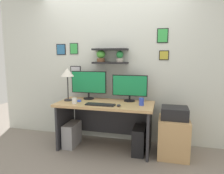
# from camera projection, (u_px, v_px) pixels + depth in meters

# --- Properties ---
(ground_plane) EXTENTS (8.00, 8.00, 0.00)m
(ground_plane) POSITION_uv_depth(u_px,v_px,m) (105.00, 148.00, 3.36)
(ground_plane) COLOR gray
(back_wall_assembly) EXTENTS (4.40, 0.24, 2.70)m
(back_wall_assembly) POSITION_uv_depth(u_px,v_px,m) (112.00, 63.00, 3.58)
(back_wall_assembly) COLOR silver
(back_wall_assembly) RESTS_ON ground
(desk) EXTENTS (1.52, 0.68, 0.75)m
(desk) POSITION_uv_depth(u_px,v_px,m) (106.00, 115.00, 3.33)
(desk) COLOR tan
(desk) RESTS_ON ground
(monitor_left) EXTENTS (0.61, 0.18, 0.48)m
(monitor_left) POSITION_uv_depth(u_px,v_px,m) (89.00, 84.00, 3.51)
(monitor_left) COLOR black
(monitor_left) RESTS_ON desk
(monitor_right) EXTENTS (0.57, 0.18, 0.43)m
(monitor_right) POSITION_uv_depth(u_px,v_px,m) (130.00, 87.00, 3.34)
(monitor_right) COLOR black
(monitor_right) RESTS_ON desk
(keyboard) EXTENTS (0.44, 0.14, 0.02)m
(keyboard) POSITION_uv_depth(u_px,v_px,m) (100.00, 105.00, 3.09)
(keyboard) COLOR black
(keyboard) RESTS_ON desk
(computer_mouse) EXTENTS (0.06, 0.09, 0.03)m
(computer_mouse) POSITION_uv_depth(u_px,v_px,m) (119.00, 105.00, 3.01)
(computer_mouse) COLOR #2D2D33
(computer_mouse) RESTS_ON desk
(desk_lamp) EXTENTS (0.21, 0.21, 0.54)m
(desk_lamp) POSITION_uv_depth(u_px,v_px,m) (68.00, 74.00, 3.34)
(desk_lamp) COLOR #2D2D33
(desk_lamp) RESTS_ON desk
(cell_phone) EXTENTS (0.11, 0.16, 0.01)m
(cell_phone) POSITION_uv_depth(u_px,v_px,m) (79.00, 101.00, 3.37)
(cell_phone) COLOR blue
(cell_phone) RESTS_ON desk
(coffee_mug) EXTENTS (0.08, 0.08, 0.09)m
(coffee_mug) POSITION_uv_depth(u_px,v_px,m) (75.00, 101.00, 3.18)
(coffee_mug) COLOR white
(coffee_mug) RESTS_ON desk
(water_cup) EXTENTS (0.07, 0.07, 0.11)m
(water_cup) POSITION_uv_depth(u_px,v_px,m) (141.00, 102.00, 3.07)
(water_cup) COLOR blue
(water_cup) RESTS_ON desk
(drawer_cabinet) EXTENTS (0.44, 0.50, 0.57)m
(drawer_cabinet) POSITION_uv_depth(u_px,v_px,m) (173.00, 137.00, 3.07)
(drawer_cabinet) COLOR tan
(drawer_cabinet) RESTS_ON ground
(printer) EXTENTS (0.38, 0.34, 0.17)m
(printer) POSITION_uv_depth(u_px,v_px,m) (174.00, 113.00, 3.01)
(printer) COLOR black
(printer) RESTS_ON drawer_cabinet
(computer_tower_left) EXTENTS (0.18, 0.40, 0.38)m
(computer_tower_left) POSITION_uv_depth(u_px,v_px,m) (72.00, 134.00, 3.43)
(computer_tower_left) COLOR #99999E
(computer_tower_left) RESTS_ON ground
(computer_tower_right) EXTENTS (0.18, 0.40, 0.41)m
(computer_tower_right) POSITION_uv_depth(u_px,v_px,m) (139.00, 140.00, 3.16)
(computer_tower_right) COLOR black
(computer_tower_right) RESTS_ON ground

